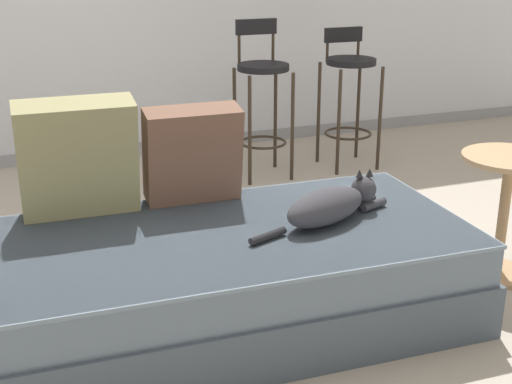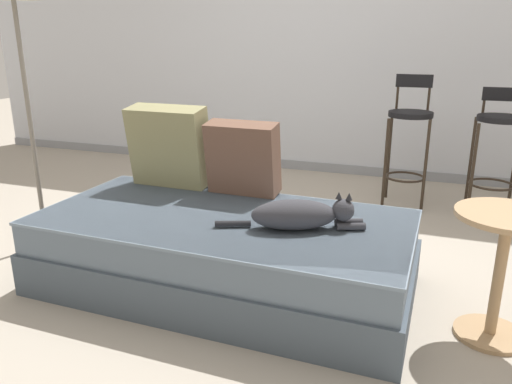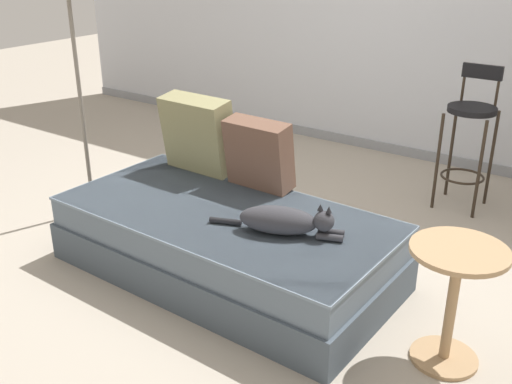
{
  "view_description": "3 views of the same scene",
  "coord_description": "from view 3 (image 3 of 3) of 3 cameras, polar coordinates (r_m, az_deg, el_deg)",
  "views": [
    {
      "loc": [
        -0.84,
        -2.94,
        1.55
      ],
      "look_at": [
        0.15,
        -0.3,
        0.53
      ],
      "focal_mm": 50.0,
      "sensor_mm": 36.0,
      "label": 1
    },
    {
      "loc": [
        1.0,
        -2.68,
        1.32
      ],
      "look_at": [
        0.15,
        -0.3,
        0.53
      ],
      "focal_mm": 35.0,
      "sensor_mm": 36.0,
      "label": 2
    },
    {
      "loc": [
        1.94,
        -2.85,
        1.87
      ],
      "look_at": [
        0.15,
        -0.3,
        0.53
      ],
      "focal_mm": 42.0,
      "sensor_mm": 36.0,
      "label": 3
    }
  ],
  "objects": [
    {
      "name": "ground_plane",
      "position": [
        3.93,
        0.73,
        -5.23
      ],
      "size": [
        16.0,
        16.0,
        0.0
      ],
      "primitive_type": "plane",
      "color": "#A89E8E",
      "rests_on": "ground"
    },
    {
      "name": "cat",
      "position": [
        3.16,
        2.68,
        -2.73
      ],
      "size": [
        0.72,
        0.33,
        0.19
      ],
      "color": "#333338",
      "rests_on": "couch"
    },
    {
      "name": "bar_stool_near_window",
      "position": [
        4.57,
        19.69,
        5.71
      ],
      "size": [
        0.34,
        0.34,
        1.04
      ],
      "color": "#2D2319",
      "rests_on": "ground"
    },
    {
      "name": "wall_baseboard_trim",
      "position": [
        5.71,
        13.32,
        3.95
      ],
      "size": [
        8.0,
        0.02,
        0.09
      ],
      "primitive_type": "cube",
      "color": "gray",
      "rests_on": "ground"
    },
    {
      "name": "floor_lamp",
      "position": [
        4.2,
        -17.39,
        16.87
      ],
      "size": [
        0.32,
        0.32,
        1.75
      ],
      "color": "slate",
      "rests_on": "ground"
    },
    {
      "name": "wall_back_panel",
      "position": [
        5.49,
        14.79,
        16.55
      ],
      "size": [
        8.0,
        0.1,
        2.6
      ],
      "primitive_type": "cube",
      "color": "silver",
      "rests_on": "ground"
    },
    {
      "name": "throw_pillow_corner",
      "position": [
        3.98,
        -5.55,
        5.51
      ],
      "size": [
        0.5,
        0.26,
        0.51
      ],
      "color": "#847F56",
      "rests_on": "couch"
    },
    {
      "name": "throw_pillow_middle",
      "position": [
        3.69,
        0.27,
        3.63
      ],
      "size": [
        0.43,
        0.22,
        0.44
      ],
      "color": "brown",
      "rests_on": "couch"
    },
    {
      "name": "couch",
      "position": [
        3.54,
        -2.93,
        -4.76
      ],
      "size": [
        2.02,
        1.05,
        0.41
      ],
      "color": "#44505B",
      "rests_on": "ground"
    },
    {
      "name": "side_table",
      "position": [
        2.9,
        18.32,
        -8.81
      ],
      "size": [
        0.44,
        0.44,
        0.6
      ],
      "color": "tan",
      "rests_on": "ground"
    }
  ]
}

